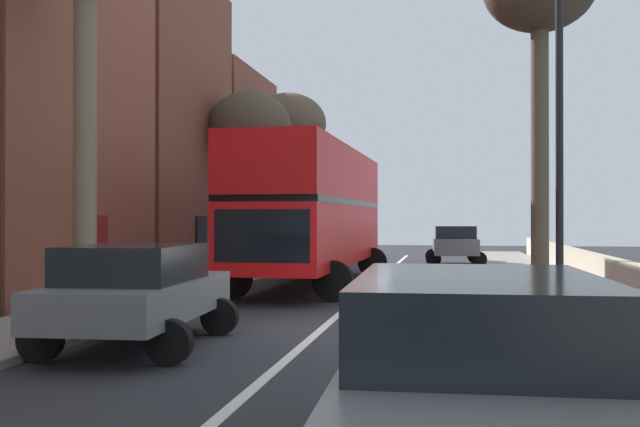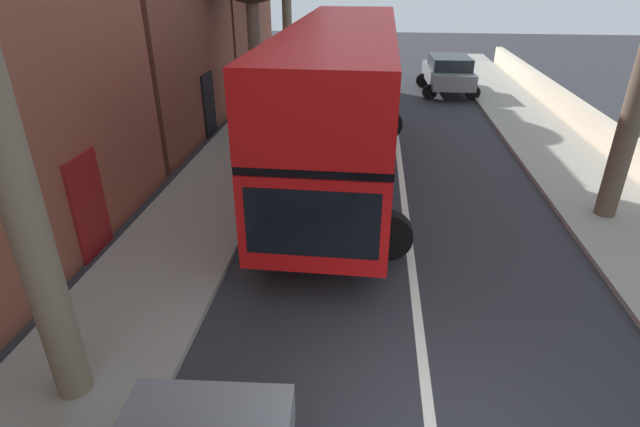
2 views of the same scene
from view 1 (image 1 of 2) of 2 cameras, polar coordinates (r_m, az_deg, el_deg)
name	(u,v)px [view 1 (image 1 of 2)]	position (r m, az deg, el deg)	size (l,w,h in m)	color
ground_plane	(322,329)	(13.81, 0.19, -8.81)	(84.00, 84.00, 0.00)	#28282D
road_centre_line	(322,328)	(13.81, 0.19, -8.79)	(0.16, 54.00, 0.01)	silver
sidewalk_left	(75,319)	(15.40, -18.25, -7.69)	(2.60, 60.00, 0.12)	gray
sidewalk_right	(603,332)	(13.85, 20.83, -8.51)	(2.60, 60.00, 0.12)	gray
double_decker_bus	(313,207)	(22.13, -0.50, 0.50)	(3.72, 11.53, 4.06)	red
parked_car_grey_left_0	(138,289)	(12.01, -13.79, -5.64)	(2.66, 4.39, 1.62)	slate
parked_car_grey_right_1	(477,375)	(5.41, 11.94, -12.00)	(2.51, 4.62, 1.65)	slate
parked_car_grey_right_4	(455,243)	(32.59, 10.29, -2.23)	(2.62, 4.04, 1.68)	slate
street_tree_left_0	(288,126)	(33.62, -2.44, 6.72)	(3.40, 3.40, 7.52)	#7A6B56
street_tree_left_4	(250,129)	(28.37, -5.41, 6.43)	(3.14, 3.14, 6.70)	#7A6B56
lamppost_right	(559,122)	(14.48, 17.87, 6.71)	(0.32, 0.32, 6.31)	black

